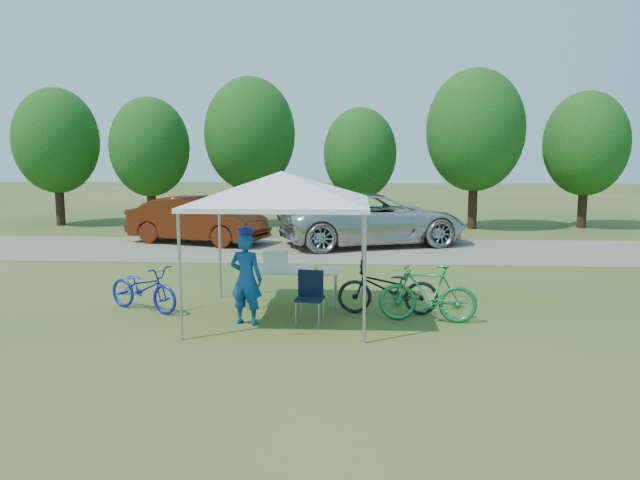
% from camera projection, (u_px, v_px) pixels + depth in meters
% --- Properties ---
extents(ground, '(100.00, 100.00, 0.00)m').
position_uv_depth(ground, '(283.00, 317.00, 11.68)').
color(ground, '#2D5119').
rests_on(ground, ground).
extents(gravel_strip, '(24.00, 5.00, 0.02)m').
position_uv_depth(gravel_strip, '(313.00, 250.00, 19.58)').
color(gravel_strip, gray).
rests_on(gravel_strip, ground).
extents(canopy, '(4.53, 4.53, 3.00)m').
position_uv_depth(canopy, '(282.00, 175.00, 11.30)').
color(canopy, '#A5A5AA').
rests_on(canopy, ground).
extents(treeline, '(24.89, 4.28, 6.30)m').
position_uv_depth(treeline, '(316.00, 140.00, 25.08)').
color(treeline, '#382314').
rests_on(treeline, ground).
extents(folding_table, '(1.83, 0.76, 0.75)m').
position_uv_depth(folding_table, '(292.00, 272.00, 12.40)').
color(folding_table, white).
rests_on(folding_table, ground).
extents(folding_chair, '(0.53, 0.55, 0.93)m').
position_uv_depth(folding_chair, '(310.00, 292.00, 11.35)').
color(folding_chair, black).
rests_on(folding_chair, ground).
extents(cooler, '(0.49, 0.33, 0.35)m').
position_uv_depth(cooler, '(276.00, 260.00, 12.39)').
color(cooler, white).
rests_on(cooler, folding_table).
extents(ice_cream_cup, '(0.08, 0.08, 0.06)m').
position_uv_depth(ice_cream_cup, '(316.00, 269.00, 12.31)').
color(ice_cream_cup, gold).
rests_on(ice_cream_cup, folding_table).
extents(cyclist, '(0.68, 0.53, 1.65)m').
position_uv_depth(cyclist, '(246.00, 279.00, 11.12)').
color(cyclist, navy).
rests_on(cyclist, ground).
extents(bike_blue, '(1.79, 1.31, 0.90)m').
position_uv_depth(bike_blue, '(144.00, 288.00, 12.10)').
color(bike_blue, '#1322A6').
rests_on(bike_blue, ground).
extents(bike_green, '(1.81, 0.71, 1.06)m').
position_uv_depth(bike_green, '(428.00, 293.00, 11.31)').
color(bike_green, '#1B7D41').
rests_on(bike_green, ground).
extents(bike_dark, '(1.93, 0.73, 1.00)m').
position_uv_depth(bike_dark, '(388.00, 288.00, 11.84)').
color(bike_dark, black).
rests_on(bike_dark, ground).
extents(minivan, '(6.74, 4.69, 1.71)m').
position_uv_depth(minivan, '(373.00, 219.00, 20.47)').
color(minivan, beige).
rests_on(minivan, gravel_strip).
extents(sedan, '(5.02, 3.03, 1.56)m').
position_uv_depth(sedan, '(197.00, 220.00, 20.90)').
color(sedan, '#551F0E').
rests_on(sedan, gravel_strip).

